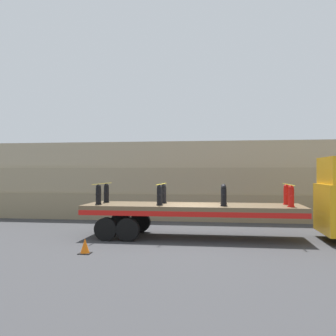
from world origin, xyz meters
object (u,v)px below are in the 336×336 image
at_px(fire_hydrant_black_far_0, 106,193).
at_px(fire_hydrant_black_far_2, 224,194).
at_px(fire_hydrant_black_near_1, 160,195).
at_px(fire_hydrant_red_near_3, 291,196).
at_px(fire_hydrant_black_near_0, 98,195).
at_px(fire_hydrant_black_near_2, 224,196).
at_px(flatbed_trailer, 178,211).
at_px(traffic_cone, 85,246).
at_px(fire_hydrant_red_far_3, 286,195).
at_px(fire_hydrant_black_far_1, 164,194).

xyz_separation_m(fire_hydrant_black_far_0, fire_hydrant_black_far_2, (5.12, 0.00, 0.00)).
distance_m(fire_hydrant_black_near_1, fire_hydrant_red_near_3, 5.12).
xyz_separation_m(fire_hydrant_black_near_1, fire_hydrant_red_near_3, (5.12, 0.00, 0.00)).
bearing_deg(fire_hydrant_black_near_0, fire_hydrant_black_near_2, 0.00).
bearing_deg(fire_hydrant_black_near_2, fire_hydrant_black_far_0, 168.21).
bearing_deg(fire_hydrant_red_near_3, flatbed_trailer, 173.11).
distance_m(flatbed_trailer, fire_hydrant_black_near_0, 3.37).
bearing_deg(traffic_cone, fire_hydrant_black_far_0, 97.68).
bearing_deg(flatbed_trailer, traffic_cone, -127.75).
bearing_deg(fire_hydrant_black_far_0, fire_hydrant_black_near_0, -90.00).
xyz_separation_m(flatbed_trailer, traffic_cone, (-2.71, -3.50, -0.86)).
bearing_deg(fire_hydrant_red_far_3, fire_hydrant_black_near_1, -168.21).
bearing_deg(fire_hydrant_black_far_2, fire_hydrant_red_far_3, 0.00).
bearing_deg(fire_hydrant_black_far_0, traffic_cone, -82.32).
height_order(fire_hydrant_black_near_2, fire_hydrant_black_far_2, same).
xyz_separation_m(fire_hydrant_black_near_0, fire_hydrant_black_near_2, (5.12, 0.00, 0.00)).
bearing_deg(traffic_cone, fire_hydrant_black_near_2, 32.99).
bearing_deg(traffic_cone, fire_hydrant_red_far_3, 29.51).
relative_size(fire_hydrant_black_near_1, fire_hydrant_black_far_2, 1.00).
relative_size(fire_hydrant_black_far_1, fire_hydrant_red_far_3, 1.00).
bearing_deg(fire_hydrant_black_near_1, flatbed_trailer, 37.41).
bearing_deg(traffic_cone, fire_hydrant_black_far_2, 41.44).
relative_size(fire_hydrant_black_far_1, traffic_cone, 1.66).
xyz_separation_m(flatbed_trailer, fire_hydrant_black_near_1, (-0.70, -0.53, 0.67)).
xyz_separation_m(flatbed_trailer, fire_hydrant_black_near_0, (-3.26, -0.53, 0.67)).
bearing_deg(fire_hydrant_black_far_0, fire_hydrant_black_far_2, 0.00).
bearing_deg(fire_hydrant_black_far_0, fire_hydrant_red_far_3, 0.00).
bearing_deg(fire_hydrant_black_near_0, fire_hydrant_black_near_1, 0.00).
distance_m(fire_hydrant_black_far_0, fire_hydrant_red_near_3, 7.75).
relative_size(flatbed_trailer, fire_hydrant_black_near_2, 10.62).
height_order(flatbed_trailer, fire_hydrant_black_near_2, fire_hydrant_black_near_2).
distance_m(fire_hydrant_black_near_1, fire_hydrant_red_far_3, 5.23).
bearing_deg(traffic_cone, fire_hydrant_black_near_0, 100.39).
distance_m(fire_hydrant_black_near_2, traffic_cone, 5.66).
bearing_deg(traffic_cone, fire_hydrant_red_near_3, 22.60).
bearing_deg(fire_hydrant_black_near_0, traffic_cone, -79.61).
bearing_deg(fire_hydrant_black_far_1, fire_hydrant_black_far_2, 0.00).
xyz_separation_m(fire_hydrant_black_far_0, fire_hydrant_black_far_1, (2.56, 0.00, 0.00)).
bearing_deg(fire_hydrant_black_far_0, fire_hydrant_red_near_3, -7.92).
bearing_deg(traffic_cone, fire_hydrant_black_far_1, 63.48).
xyz_separation_m(fire_hydrant_black_near_2, traffic_cone, (-4.57, -2.97, -1.53)).
bearing_deg(flatbed_trailer, fire_hydrant_black_far_1, 142.59).
bearing_deg(fire_hydrant_black_far_2, fire_hydrant_black_far_1, 180.00).
bearing_deg(fire_hydrant_red_far_3, flatbed_trailer, -173.11).
bearing_deg(fire_hydrant_black_near_1, fire_hydrant_red_near_3, 0.00).
bearing_deg(fire_hydrant_black_far_0, fire_hydrant_black_far_1, 0.00).
height_order(fire_hydrant_black_near_1, fire_hydrant_red_near_3, same).
xyz_separation_m(fire_hydrant_black_near_1, fire_hydrant_red_far_3, (5.12, 1.07, 0.00)).
bearing_deg(fire_hydrant_black_far_0, flatbed_trailer, -9.31).
height_order(flatbed_trailer, traffic_cone, flatbed_trailer).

